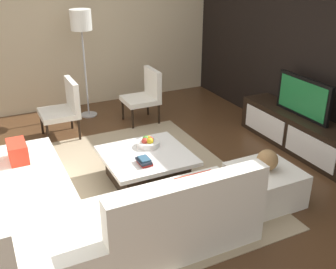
# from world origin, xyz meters

# --- Properties ---
(ground_plane) EXTENTS (14.00, 14.00, 0.00)m
(ground_plane) POSITION_xyz_m (0.00, 0.00, 0.00)
(ground_plane) COLOR #4C301C
(feature_wall_back) EXTENTS (6.40, 0.12, 2.80)m
(feature_wall_back) POSITION_xyz_m (0.00, 2.70, 1.40)
(feature_wall_back) COLOR black
(feature_wall_back) RESTS_ON ground
(side_wall_left) EXTENTS (0.12, 5.20, 2.80)m
(side_wall_left) POSITION_xyz_m (-3.20, 0.20, 1.40)
(side_wall_left) COLOR beige
(side_wall_left) RESTS_ON ground
(area_rug) EXTENTS (3.23, 2.43, 0.01)m
(area_rug) POSITION_xyz_m (-0.10, 0.00, 0.01)
(area_rug) COLOR tan
(area_rug) RESTS_ON ground
(media_console) EXTENTS (2.04, 0.48, 0.50)m
(media_console) POSITION_xyz_m (0.00, 2.40, 0.25)
(media_console) COLOR black
(media_console) RESTS_ON ground
(television) EXTENTS (0.96, 0.06, 0.55)m
(television) POSITION_xyz_m (0.00, 2.40, 0.77)
(television) COLOR black
(television) RESTS_ON media_console
(sectional_couch) EXTENTS (2.45, 2.39, 0.83)m
(sectional_couch) POSITION_xyz_m (0.53, -0.87, 0.28)
(sectional_couch) COLOR white
(sectional_couch) RESTS_ON ground
(coffee_table) EXTENTS (0.97, 1.01, 0.38)m
(coffee_table) POSITION_xyz_m (-0.10, 0.10, 0.20)
(coffee_table) COLOR black
(coffee_table) RESTS_ON ground
(accent_chair_near) EXTENTS (0.57, 0.54, 0.87)m
(accent_chair_near) POSITION_xyz_m (-1.89, -0.46, 0.49)
(accent_chair_near) COLOR black
(accent_chair_near) RESTS_ON ground
(floor_lamp) EXTENTS (0.34, 0.34, 1.77)m
(floor_lamp) POSITION_xyz_m (-2.56, 0.07, 1.51)
(floor_lamp) COLOR #A5A5AA
(floor_lamp) RESTS_ON ground
(ottoman) EXTENTS (0.70, 0.70, 0.40)m
(ottoman) POSITION_xyz_m (0.86, 1.12, 0.20)
(ottoman) COLOR white
(ottoman) RESTS_ON ground
(fruit_bowl) EXTENTS (0.28, 0.28, 0.13)m
(fruit_bowl) POSITION_xyz_m (-0.28, 0.20, 0.43)
(fruit_bowl) COLOR silver
(fruit_bowl) RESTS_ON coffee_table
(accent_chair_far) EXTENTS (0.53, 0.54, 0.87)m
(accent_chair_far) POSITION_xyz_m (-1.91, 0.87, 0.49)
(accent_chair_far) COLOR black
(accent_chair_far) RESTS_ON ground
(decorative_ball) EXTENTS (0.23, 0.23, 0.23)m
(decorative_ball) POSITION_xyz_m (0.86, 1.12, 0.52)
(decorative_ball) COLOR #997247
(decorative_ball) RESTS_ON ottoman
(book_stack) EXTENTS (0.21, 0.14, 0.08)m
(book_stack) POSITION_xyz_m (0.12, -0.02, 0.42)
(book_stack) COLOR maroon
(book_stack) RESTS_ON coffee_table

